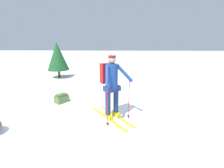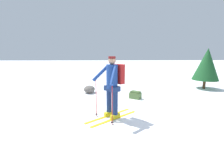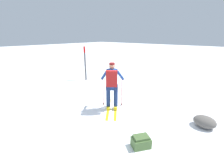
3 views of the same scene
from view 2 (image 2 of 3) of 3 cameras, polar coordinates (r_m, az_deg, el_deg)
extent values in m
plane|color=white|center=(5.01, 1.87, -9.93)|extent=(80.00, 80.00, 0.00)
cube|color=gold|center=(4.39, 1.19, -13.00)|extent=(1.10, 1.37, 0.01)
cube|color=yellow|center=(4.37, 1.19, -12.22)|extent=(0.27, 0.30, 0.12)
cylinder|color=navy|center=(4.21, 1.22, -6.87)|extent=(0.15, 0.15, 0.74)
cube|color=gold|center=(4.58, -1.14, -11.92)|extent=(1.10, 1.37, 0.01)
cube|color=yellow|center=(4.56, -1.14, -11.17)|extent=(0.27, 0.30, 0.12)
cylinder|color=navy|center=(4.41, -1.16, -6.03)|extent=(0.15, 0.15, 0.74)
cube|color=navy|center=(4.21, 0.00, -1.67)|extent=(0.50, 0.47, 0.14)
cylinder|color=navy|center=(4.15, 0.00, 2.83)|extent=(0.31, 0.31, 0.67)
sphere|color=tan|center=(4.11, 0.00, 8.88)|extent=(0.21, 0.21, 0.21)
cylinder|color=maroon|center=(4.11, 0.00, 10.11)|extent=(0.20, 0.20, 0.06)
cube|color=maroon|center=(4.30, 2.43, 3.90)|extent=(0.40, 0.36, 0.55)
cylinder|color=red|center=(3.84, 0.05, -7.47)|extent=(0.02, 0.02, 1.15)
cylinder|color=black|center=(4.04, 0.05, -14.40)|extent=(0.07, 0.07, 0.01)
cylinder|color=navy|center=(3.82, 0.61, 3.46)|extent=(0.51, 0.24, 0.49)
cylinder|color=red|center=(4.39, -6.04, -5.14)|extent=(0.02, 0.02, 1.15)
cylinder|color=black|center=(4.56, -5.91, -11.36)|extent=(0.07, 0.07, 0.01)
cylinder|color=navy|center=(4.24, -4.27, 4.22)|extent=(0.12, 0.51, 0.49)
cube|color=#4C6B38|center=(6.31, 8.87, -4.34)|extent=(0.51, 0.54, 0.25)
cube|color=#415B2F|center=(6.27, 8.91, -2.97)|extent=(0.42, 0.45, 0.06)
ellipsoid|color=#5B5651|center=(7.21, -8.62, -1.98)|extent=(0.63, 0.53, 0.34)
cylinder|color=#4C331E|center=(9.41, 31.67, -0.05)|extent=(0.14, 0.14, 0.47)
cone|color=#194C23|center=(9.29, 32.35, 6.39)|extent=(1.28, 1.28, 1.66)
camera|label=1|loc=(5.42, -46.91, 10.37)|focal=24.00mm
camera|label=3|loc=(8.48, 26.98, 15.92)|focal=24.00mm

